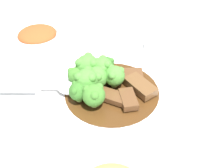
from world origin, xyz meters
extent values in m
plane|color=silver|center=(0.00, 0.00, 0.00)|extent=(4.00, 4.00, 0.00)
cylinder|color=white|center=(0.00, 0.00, 0.01)|extent=(0.30, 0.30, 0.01)
torus|color=white|center=(0.00, 0.00, 0.01)|extent=(0.30, 0.30, 0.01)
cylinder|color=#4C2D14|center=(0.00, 0.00, 0.01)|extent=(0.19, 0.19, 0.00)
cube|color=brown|center=(0.04, -0.04, 0.03)|extent=(0.04, 0.07, 0.02)
cube|color=brown|center=(0.00, -0.04, 0.03)|extent=(0.05, 0.06, 0.01)
cube|color=brown|center=(-0.02, -0.02, 0.02)|extent=(0.05, 0.07, 0.01)
cube|color=brown|center=(0.05, 0.01, 0.02)|extent=(0.08, 0.07, 0.01)
cylinder|color=#7FA84C|center=(-0.05, -0.01, 0.02)|extent=(0.01, 0.01, 0.01)
sphere|color=#427F2D|center=(-0.05, -0.01, 0.04)|extent=(0.04, 0.04, 0.04)
sphere|color=#427F2D|center=(-0.04, -0.01, 0.06)|extent=(0.02, 0.02, 0.02)
sphere|color=#427F2D|center=(-0.06, 0.00, 0.06)|extent=(0.02, 0.02, 0.02)
sphere|color=#427F2D|center=(-0.06, -0.02, 0.06)|extent=(0.02, 0.02, 0.02)
cylinder|color=#7FA84C|center=(0.01, 0.04, 0.03)|extent=(0.01, 0.01, 0.02)
sphere|color=#4C8E38|center=(0.01, 0.04, 0.05)|extent=(0.04, 0.04, 0.04)
sphere|color=#4C8E38|center=(0.02, 0.05, 0.06)|extent=(0.02, 0.02, 0.02)
sphere|color=#4C8E38|center=(0.00, 0.04, 0.06)|extent=(0.02, 0.02, 0.02)
sphere|color=#4C8E38|center=(0.01, 0.03, 0.06)|extent=(0.02, 0.02, 0.02)
cylinder|color=#7FA84C|center=(-0.07, 0.02, 0.02)|extent=(0.01, 0.01, 0.01)
sphere|color=#387028|center=(-0.07, 0.02, 0.04)|extent=(0.04, 0.04, 0.04)
sphere|color=#387028|center=(-0.06, 0.03, 0.05)|extent=(0.01, 0.01, 0.01)
sphere|color=#387028|center=(-0.08, 0.02, 0.05)|extent=(0.01, 0.01, 0.01)
sphere|color=#387028|center=(-0.06, 0.01, 0.05)|extent=(0.01, 0.01, 0.01)
cylinder|color=#8EB756|center=(-0.04, 0.06, 0.02)|extent=(0.01, 0.01, 0.01)
sphere|color=#427F2D|center=(-0.04, 0.06, 0.04)|extent=(0.03, 0.03, 0.03)
sphere|color=#427F2D|center=(-0.04, 0.07, 0.05)|extent=(0.01, 0.01, 0.01)
sphere|color=#427F2D|center=(-0.04, 0.05, 0.05)|extent=(0.01, 0.01, 0.01)
sphere|color=#427F2D|center=(-0.03, 0.06, 0.05)|extent=(0.01, 0.01, 0.01)
cylinder|color=#8EB756|center=(-0.04, 0.03, 0.03)|extent=(0.01, 0.01, 0.02)
sphere|color=#4C8E38|center=(-0.04, 0.03, 0.05)|extent=(0.04, 0.04, 0.04)
sphere|color=#4C8E38|center=(-0.05, 0.03, 0.06)|extent=(0.02, 0.02, 0.02)
sphere|color=#4C8E38|center=(-0.04, 0.01, 0.06)|extent=(0.02, 0.02, 0.02)
sphere|color=#4C8E38|center=(-0.03, 0.03, 0.06)|extent=(0.02, 0.02, 0.02)
cylinder|color=#8EB756|center=(0.03, 0.05, 0.02)|extent=(0.01, 0.01, 0.01)
sphere|color=#387028|center=(0.03, 0.05, 0.04)|extent=(0.03, 0.03, 0.03)
sphere|color=#387028|center=(0.02, 0.04, 0.05)|extent=(0.01, 0.01, 0.01)
sphere|color=#387028|center=(0.04, 0.04, 0.05)|extent=(0.01, 0.01, 0.01)
sphere|color=#387028|center=(0.03, 0.06, 0.05)|extent=(0.01, 0.01, 0.01)
cylinder|color=#8EB756|center=(-0.02, 0.03, 0.02)|extent=(0.01, 0.01, 0.01)
sphere|color=#4C8E38|center=(-0.02, 0.03, 0.04)|extent=(0.04, 0.04, 0.04)
sphere|color=#4C8E38|center=(-0.02, 0.02, 0.06)|extent=(0.02, 0.02, 0.02)
sphere|color=#4C8E38|center=(0.00, 0.03, 0.06)|extent=(0.02, 0.02, 0.02)
sphere|color=#4C8E38|center=(-0.02, 0.04, 0.06)|extent=(0.02, 0.02, 0.02)
cylinder|color=#7FA84C|center=(-0.01, 0.06, 0.02)|extent=(0.02, 0.02, 0.01)
sphere|color=#4C8E38|center=(-0.01, 0.06, 0.05)|extent=(0.05, 0.05, 0.05)
sphere|color=#4C8E38|center=(-0.01, 0.05, 0.06)|extent=(0.02, 0.02, 0.02)
sphere|color=#4C8E38|center=(0.00, 0.07, 0.06)|extent=(0.02, 0.02, 0.02)
sphere|color=#4C8E38|center=(-0.03, 0.07, 0.06)|extent=(0.02, 0.02, 0.02)
cylinder|color=#8EB756|center=(0.01, 0.01, 0.02)|extent=(0.01, 0.01, 0.01)
sphere|color=#4C8E38|center=(0.01, 0.01, 0.04)|extent=(0.04, 0.04, 0.04)
sphere|color=#4C8E38|center=(0.02, 0.00, 0.06)|extent=(0.02, 0.02, 0.02)
sphere|color=#4C8E38|center=(0.01, 0.02, 0.06)|extent=(0.02, 0.02, 0.02)
sphere|color=#4C8E38|center=(0.00, 0.00, 0.06)|extent=(0.02, 0.02, 0.02)
ellipsoid|color=silver|center=(-0.06, 0.05, 0.03)|extent=(0.08, 0.08, 0.01)
cylinder|color=silver|center=(-0.14, 0.13, 0.02)|extent=(0.13, 0.12, 0.01)
cylinder|color=white|center=(-0.02, 0.25, 0.00)|extent=(0.06, 0.06, 0.01)
cylinder|color=white|center=(-0.02, 0.25, 0.02)|extent=(0.12, 0.12, 0.04)
torus|color=white|center=(-0.02, 0.25, 0.04)|extent=(0.12, 0.12, 0.01)
ellipsoid|color=#D14C23|center=(-0.02, 0.25, 0.04)|extent=(0.09, 0.09, 0.03)
cylinder|color=white|center=(0.21, 0.05, 0.01)|extent=(0.08, 0.08, 0.01)
torus|color=white|center=(0.21, 0.05, 0.01)|extent=(0.08, 0.08, 0.01)
camera|label=1|loc=(-0.26, -0.28, 0.36)|focal=42.00mm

